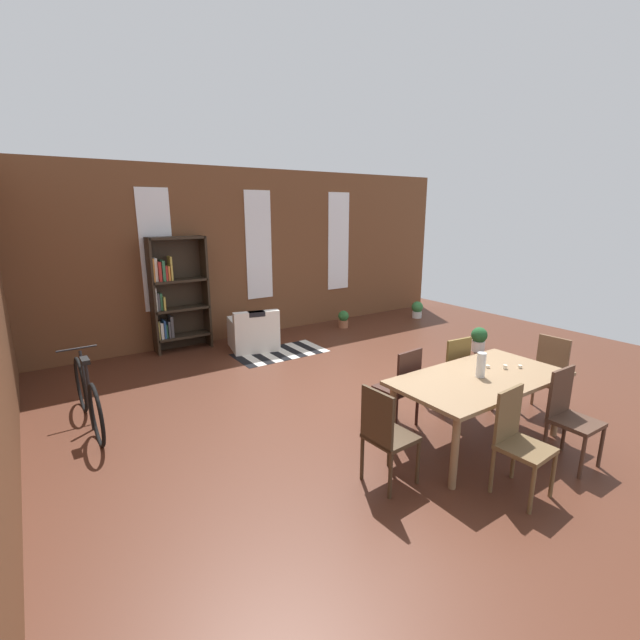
% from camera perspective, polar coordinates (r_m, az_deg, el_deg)
% --- Properties ---
extents(ground_plane, '(10.85, 10.85, 0.00)m').
position_cam_1_polar(ground_plane, '(5.97, 10.49, -10.41)').
color(ground_plane, '#4F281A').
extents(back_wall_brick, '(9.35, 0.12, 3.23)m').
position_cam_1_polar(back_wall_brick, '(8.88, -8.15, 8.57)').
color(back_wall_brick, brown).
rests_on(back_wall_brick, ground).
extents(window_pane_0, '(0.55, 0.02, 2.10)m').
position_cam_1_polar(window_pane_0, '(8.13, -20.51, 8.47)').
color(window_pane_0, white).
extents(window_pane_1, '(0.55, 0.02, 2.10)m').
position_cam_1_polar(window_pane_1, '(8.80, -7.99, 9.58)').
color(window_pane_1, white).
extents(window_pane_2, '(0.55, 0.02, 2.10)m').
position_cam_1_polar(window_pane_2, '(9.81, 2.41, 10.17)').
color(window_pane_2, white).
extents(dining_table, '(1.92, 1.00, 0.76)m').
position_cam_1_polar(dining_table, '(4.95, 20.12, -7.78)').
color(dining_table, '#896A4B').
rests_on(dining_table, ground).
extents(vase_on_table, '(0.09, 0.09, 0.26)m').
position_cam_1_polar(vase_on_table, '(4.87, 20.24, -5.51)').
color(vase_on_table, silver).
rests_on(vase_on_table, dining_table).
extents(tealight_candle_0, '(0.04, 0.04, 0.03)m').
position_cam_1_polar(tealight_candle_0, '(5.33, 24.61, -5.55)').
color(tealight_candle_0, silver).
rests_on(tealight_candle_0, dining_table).
extents(tealight_candle_1, '(0.04, 0.04, 0.03)m').
position_cam_1_polar(tealight_candle_1, '(5.20, 21.01, -5.68)').
color(tealight_candle_1, silver).
rests_on(tealight_candle_1, dining_table).
extents(tealight_candle_2, '(0.04, 0.04, 0.05)m').
position_cam_1_polar(tealight_candle_2, '(5.24, 22.98, -5.65)').
color(tealight_candle_2, silver).
rests_on(tealight_candle_2, dining_table).
extents(dining_chair_far_right, '(0.44, 0.44, 0.95)m').
position_cam_1_polar(dining_chair_far_right, '(5.74, 16.62, -6.28)').
color(dining_chair_far_right, brown).
rests_on(dining_chair_far_right, ground).
extents(dining_chair_head_right, '(0.43, 0.43, 0.95)m').
position_cam_1_polar(dining_chair_head_right, '(6.09, 27.42, -6.12)').
color(dining_chair_head_right, brown).
rests_on(dining_chair_head_right, ground).
extents(dining_chair_near_left, '(0.42, 0.42, 0.95)m').
position_cam_1_polar(dining_chair_near_left, '(4.33, 24.39, -13.92)').
color(dining_chair_near_left, brown).
rests_on(dining_chair_near_left, ground).
extents(dining_chair_near_right, '(0.40, 0.40, 0.95)m').
position_cam_1_polar(dining_chair_near_right, '(5.03, 29.72, -10.55)').
color(dining_chair_near_right, '#493023').
rests_on(dining_chair_near_right, ground).
extents(dining_chair_far_left, '(0.43, 0.43, 0.95)m').
position_cam_1_polar(dining_chair_far_left, '(5.14, 10.49, -8.33)').
color(dining_chair_far_left, '#382019').
rests_on(dining_chair_far_left, ground).
extents(dining_chair_head_left, '(0.42, 0.42, 0.95)m').
position_cam_1_polar(dining_chair_head_left, '(4.09, 8.50, -14.40)').
color(dining_chair_head_left, '#423120').
rests_on(dining_chair_head_left, ground).
extents(bookshelf_tall, '(0.98, 0.34, 2.01)m').
position_cam_1_polar(bookshelf_tall, '(8.10, -18.38, 3.24)').
color(bookshelf_tall, '#2D2319').
rests_on(bookshelf_tall, ground).
extents(armchair_white, '(0.95, 0.95, 0.75)m').
position_cam_1_polar(armchair_white, '(8.02, -8.66, -1.77)').
color(armchair_white, white).
rests_on(armchair_white, ground).
extents(bicycle_second, '(0.44, 1.74, 0.90)m').
position_cam_1_polar(bicycle_second, '(5.80, -27.99, -8.86)').
color(bicycle_second, black).
rests_on(bicycle_second, ground).
extents(potted_plant_by_shelf, '(0.26, 0.26, 0.39)m').
position_cam_1_polar(potted_plant_by_shelf, '(10.47, 12.55, 1.39)').
color(potted_plant_by_shelf, silver).
rests_on(potted_plant_by_shelf, ground).
extents(potted_plant_corner, '(0.28, 0.28, 0.44)m').
position_cam_1_polar(potted_plant_corner, '(8.29, 20.00, -2.25)').
color(potted_plant_corner, silver).
rests_on(potted_plant_corner, ground).
extents(potted_plant_window, '(0.23, 0.23, 0.37)m').
position_cam_1_polar(potted_plant_window, '(9.39, 3.07, 0.16)').
color(potted_plant_window, '#9E6042').
rests_on(potted_plant_window, ground).
extents(striped_rug, '(1.59, 0.85, 0.01)m').
position_cam_1_polar(striped_rug, '(7.79, -5.21, -4.26)').
color(striped_rug, black).
rests_on(striped_rug, ground).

